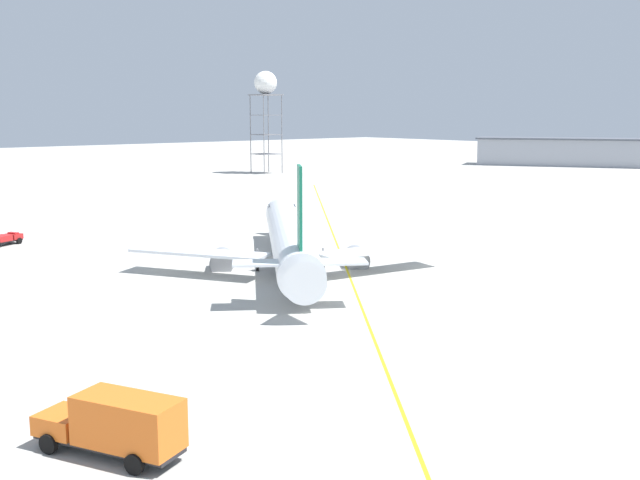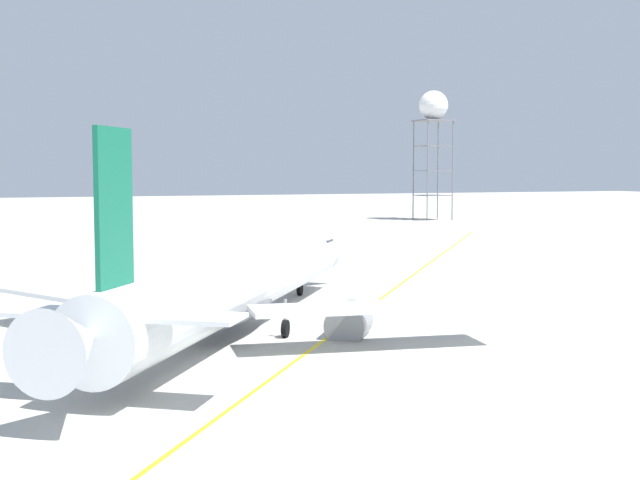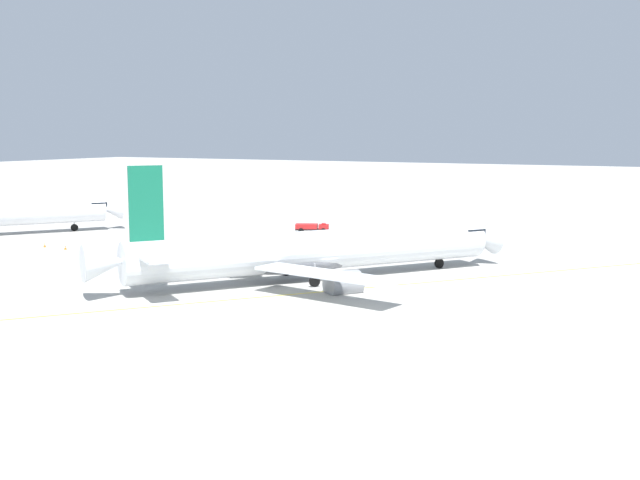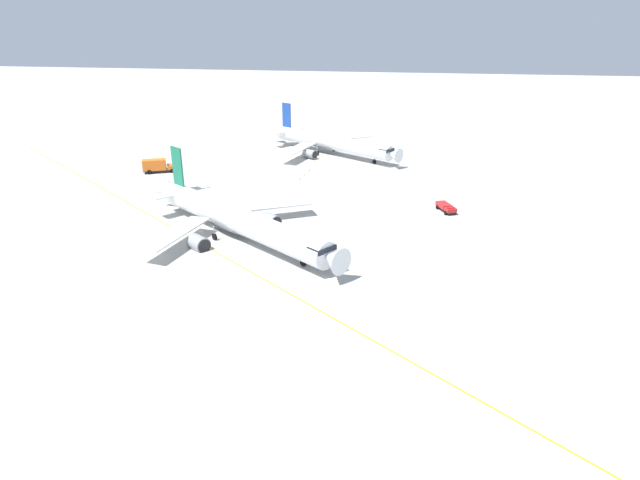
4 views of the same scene
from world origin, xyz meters
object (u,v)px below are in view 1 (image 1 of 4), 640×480
Objects in this scene: radar_tower at (266,88)px; airliner_main at (290,241)px; ops_pickup_truck at (2,239)px; catering_truck_truck at (117,424)px.

airliner_main is at bearing -125.68° from radar_tower.
radar_tower is at bearing -0.18° from airliner_main.
airliner_main is at bearing -85.67° from ops_pickup_truck.
airliner_main is at bearing -73.06° from catering_truck_truck.
airliner_main is 1.47× the size of radar_tower.
radar_tower is (93.39, 70.16, 21.85)m from ops_pickup_truck.
ops_pickup_truck is 118.83m from radar_tower.
airliner_main is 7.42× the size of ops_pickup_truck.
radar_tower reaches higher than catering_truck_truck.
catering_truck_truck is 1.50× the size of ops_pickup_truck.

